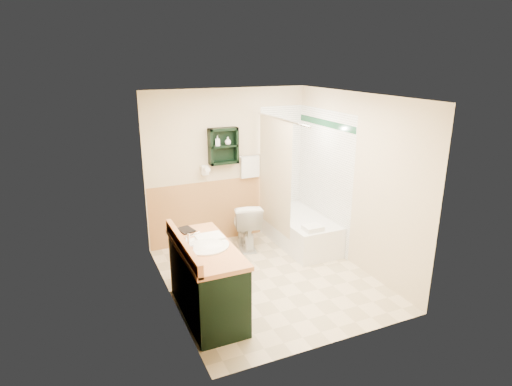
{
  "coord_description": "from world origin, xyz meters",
  "views": [
    {
      "loc": [
        -2.24,
        -4.61,
        2.83
      ],
      "look_at": [
        -0.1,
        0.2,
        1.16
      ],
      "focal_mm": 30.0,
      "sensor_mm": 36.0,
      "label": 1
    }
  ],
  "objects_px": {
    "soap_bottle_b": "(228,142)",
    "vanity_book": "(179,224)",
    "vanity": "(207,280)",
    "bathtub": "(299,230)",
    "hair_dryer": "(205,170)",
    "toilet": "(246,225)",
    "wall_shelf": "(223,146)",
    "soap_bottle_a": "(218,143)"
  },
  "relations": [
    {
      "from": "soap_bottle_b",
      "to": "vanity_book",
      "type": "bearing_deg",
      "value": -129.94
    },
    {
      "from": "vanity",
      "to": "bathtub",
      "type": "relative_size",
      "value": 0.89
    },
    {
      "from": "hair_dryer",
      "to": "bathtub",
      "type": "distance_m",
      "value": 1.75
    },
    {
      "from": "toilet",
      "to": "vanity",
      "type": "bearing_deg",
      "value": 66.15
    },
    {
      "from": "wall_shelf",
      "to": "vanity",
      "type": "bearing_deg",
      "value": -115.84
    },
    {
      "from": "vanity",
      "to": "vanity_book",
      "type": "height_order",
      "value": "vanity_book"
    },
    {
      "from": "bathtub",
      "to": "vanity_book",
      "type": "bearing_deg",
      "value": -159.45
    },
    {
      "from": "wall_shelf",
      "to": "soap_bottle_b",
      "type": "bearing_deg",
      "value": -4.01
    },
    {
      "from": "bathtub",
      "to": "soap_bottle_a",
      "type": "bearing_deg",
      "value": 153.01
    },
    {
      "from": "wall_shelf",
      "to": "bathtub",
      "type": "distance_m",
      "value": 1.77
    },
    {
      "from": "hair_dryer",
      "to": "bathtub",
      "type": "bearing_deg",
      "value": -24.35
    },
    {
      "from": "wall_shelf",
      "to": "vanity_book",
      "type": "xyz_separation_m",
      "value": [
        -1.06,
        -1.36,
        -0.6
      ]
    },
    {
      "from": "hair_dryer",
      "to": "vanity",
      "type": "relative_size",
      "value": 0.18
    },
    {
      "from": "vanity",
      "to": "toilet",
      "type": "relative_size",
      "value": 1.81
    },
    {
      "from": "wall_shelf",
      "to": "soap_bottle_a",
      "type": "height_order",
      "value": "wall_shelf"
    },
    {
      "from": "bathtub",
      "to": "soap_bottle_b",
      "type": "bearing_deg",
      "value": 149.15
    },
    {
      "from": "hair_dryer",
      "to": "vanity",
      "type": "xyz_separation_m",
      "value": [
        -0.59,
        -1.87,
        -0.78
      ]
    },
    {
      "from": "wall_shelf",
      "to": "soap_bottle_b",
      "type": "relative_size",
      "value": 4.59
    },
    {
      "from": "soap_bottle_a",
      "to": "soap_bottle_b",
      "type": "bearing_deg",
      "value": 0.0
    },
    {
      "from": "hair_dryer",
      "to": "soap_bottle_b",
      "type": "bearing_deg",
      "value": -4.62
    },
    {
      "from": "vanity",
      "to": "soap_bottle_a",
      "type": "distance_m",
      "value": 2.33
    },
    {
      "from": "vanity_book",
      "to": "soap_bottle_b",
      "type": "xyz_separation_m",
      "value": [
        1.13,
        1.35,
        0.66
      ]
    },
    {
      "from": "wall_shelf",
      "to": "toilet",
      "type": "distance_m",
      "value": 1.26
    },
    {
      "from": "hair_dryer",
      "to": "soap_bottle_a",
      "type": "xyz_separation_m",
      "value": [
        0.21,
        -0.03,
        0.4
      ]
    },
    {
      "from": "hair_dryer",
      "to": "toilet",
      "type": "relative_size",
      "value": 0.33
    },
    {
      "from": "bathtub",
      "to": "soap_bottle_a",
      "type": "relative_size",
      "value": 9.99
    },
    {
      "from": "vanity",
      "to": "bathtub",
      "type": "xyz_separation_m",
      "value": [
        1.92,
        1.27,
        -0.19
      ]
    },
    {
      "from": "toilet",
      "to": "wall_shelf",
      "type": "bearing_deg",
      "value": -45.95
    },
    {
      "from": "toilet",
      "to": "vanity_book",
      "type": "height_order",
      "value": "vanity_book"
    },
    {
      "from": "hair_dryer",
      "to": "vanity_book",
      "type": "xyz_separation_m",
      "value": [
        -0.76,
        -1.38,
        -0.25
      ]
    },
    {
      "from": "hair_dryer",
      "to": "soap_bottle_b",
      "type": "distance_m",
      "value": 0.56
    },
    {
      "from": "hair_dryer",
      "to": "soap_bottle_b",
      "type": "relative_size",
      "value": 2.0
    },
    {
      "from": "toilet",
      "to": "soap_bottle_a",
      "type": "bearing_deg",
      "value": -35.56
    },
    {
      "from": "vanity",
      "to": "soap_bottle_b",
      "type": "relative_size",
      "value": 11.09
    },
    {
      "from": "wall_shelf",
      "to": "hair_dryer",
      "type": "height_order",
      "value": "wall_shelf"
    },
    {
      "from": "hair_dryer",
      "to": "bathtub",
      "type": "height_order",
      "value": "hair_dryer"
    },
    {
      "from": "soap_bottle_a",
      "to": "bathtub",
      "type": "bearing_deg",
      "value": -26.99
    },
    {
      "from": "bathtub",
      "to": "soap_bottle_a",
      "type": "height_order",
      "value": "soap_bottle_a"
    },
    {
      "from": "wall_shelf",
      "to": "vanity",
      "type": "distance_m",
      "value": 2.34
    },
    {
      "from": "wall_shelf",
      "to": "vanity_book",
      "type": "bearing_deg",
      "value": -128.01
    },
    {
      "from": "vanity_book",
      "to": "toilet",
      "type": "bearing_deg",
      "value": 25.16
    },
    {
      "from": "toilet",
      "to": "bathtub",
      "type": "bearing_deg",
      "value": 176.66
    }
  ]
}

